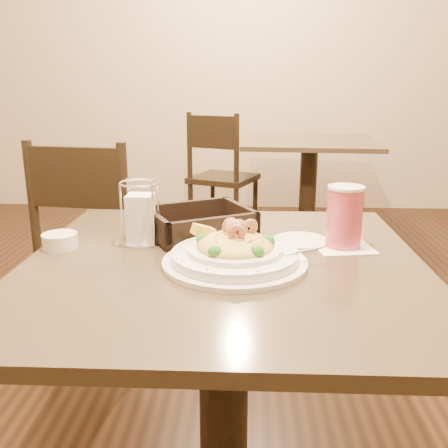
{
  "coord_description": "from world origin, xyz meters",
  "views": [
    {
      "loc": [
        0.05,
        -1.06,
        1.13
      ],
      "look_at": [
        0.0,
        0.02,
        0.82
      ],
      "focal_mm": 40.0,
      "sensor_mm": 36.0,
      "label": 1
    }
  ],
  "objects_px": {
    "background_table": "(309,173)",
    "butter_ramekin": "(60,241)",
    "main_table": "(224,353)",
    "dining_chair_near": "(97,246)",
    "side_plate": "(301,241)",
    "pasta_bowl": "(235,252)",
    "drink_glass": "(344,217)",
    "napkin_caddy": "(141,217)",
    "bread_basket": "(200,226)",
    "dining_chair_far": "(221,173)"
  },
  "relations": [
    {
      "from": "side_plate",
      "to": "drink_glass",
      "type": "bearing_deg",
      "value": -17.24
    },
    {
      "from": "background_table",
      "to": "dining_chair_near",
      "type": "height_order",
      "value": "dining_chair_near"
    },
    {
      "from": "dining_chair_near",
      "to": "pasta_bowl",
      "type": "distance_m",
      "value": 1.05
    },
    {
      "from": "drink_glass",
      "to": "bread_basket",
      "type": "relative_size",
      "value": 0.48
    },
    {
      "from": "napkin_caddy",
      "to": "butter_ramekin",
      "type": "height_order",
      "value": "napkin_caddy"
    },
    {
      "from": "napkin_caddy",
      "to": "butter_ramekin",
      "type": "xyz_separation_m",
      "value": [
        -0.19,
        -0.05,
        -0.05
      ]
    },
    {
      "from": "background_table",
      "to": "side_plate",
      "type": "bearing_deg",
      "value": -97.43
    },
    {
      "from": "bread_basket",
      "to": "napkin_caddy",
      "type": "distance_m",
      "value": 0.16
    },
    {
      "from": "main_table",
      "to": "dining_chair_far",
      "type": "bearing_deg",
      "value": 93.13
    },
    {
      "from": "dining_chair_near",
      "to": "bread_basket",
      "type": "distance_m",
      "value": 0.82
    },
    {
      "from": "main_table",
      "to": "butter_ramekin",
      "type": "xyz_separation_m",
      "value": [
        -0.4,
        0.07,
        0.25
      ]
    },
    {
      "from": "main_table",
      "to": "dining_chair_far",
      "type": "height_order",
      "value": "dining_chair_far"
    },
    {
      "from": "pasta_bowl",
      "to": "napkin_caddy",
      "type": "relative_size",
      "value": 2.23
    },
    {
      "from": "bread_basket",
      "to": "butter_ramekin",
      "type": "xyz_separation_m",
      "value": [
        -0.33,
        -0.13,
        -0.01
      ]
    },
    {
      "from": "background_table",
      "to": "dining_chair_near",
      "type": "xyz_separation_m",
      "value": [
        -1.04,
        -1.64,
        -0.01
      ]
    },
    {
      "from": "main_table",
      "to": "side_plate",
      "type": "height_order",
      "value": "side_plate"
    },
    {
      "from": "main_table",
      "to": "dining_chair_far",
      "type": "distance_m",
      "value": 2.49
    },
    {
      "from": "dining_chair_near",
      "to": "side_plate",
      "type": "height_order",
      "value": "dining_chair_near"
    },
    {
      "from": "pasta_bowl",
      "to": "butter_ramekin",
      "type": "bearing_deg",
      "value": 167.27
    },
    {
      "from": "drink_glass",
      "to": "dining_chair_near",
      "type": "bearing_deg",
      "value": 139.75
    },
    {
      "from": "background_table",
      "to": "napkin_caddy",
      "type": "relative_size",
      "value": 6.16
    },
    {
      "from": "background_table",
      "to": "napkin_caddy",
      "type": "bearing_deg",
      "value": -106.67
    },
    {
      "from": "main_table",
      "to": "bread_basket",
      "type": "distance_m",
      "value": 0.33
    },
    {
      "from": "main_table",
      "to": "butter_ramekin",
      "type": "height_order",
      "value": "butter_ramekin"
    },
    {
      "from": "background_table",
      "to": "butter_ramekin",
      "type": "xyz_separation_m",
      "value": [
        -0.89,
        -2.39,
        0.25
      ]
    },
    {
      "from": "pasta_bowl",
      "to": "drink_glass",
      "type": "xyz_separation_m",
      "value": [
        0.26,
        0.13,
        0.05
      ]
    },
    {
      "from": "dining_chair_near",
      "to": "bread_basket",
      "type": "height_order",
      "value": "dining_chair_near"
    },
    {
      "from": "pasta_bowl",
      "to": "butter_ramekin",
      "type": "distance_m",
      "value": 0.44
    },
    {
      "from": "pasta_bowl",
      "to": "drink_glass",
      "type": "height_order",
      "value": "drink_glass"
    },
    {
      "from": "main_table",
      "to": "pasta_bowl",
      "type": "relative_size",
      "value": 2.56
    },
    {
      "from": "main_table",
      "to": "napkin_caddy",
      "type": "bearing_deg",
      "value": 150.85
    },
    {
      "from": "main_table",
      "to": "bread_basket",
      "type": "bearing_deg",
      "value": 110.36
    },
    {
      "from": "dining_chair_near",
      "to": "pasta_bowl",
      "type": "bearing_deg",
      "value": 132.41
    },
    {
      "from": "dining_chair_near",
      "to": "napkin_caddy",
      "type": "relative_size",
      "value": 5.91
    },
    {
      "from": "drink_glass",
      "to": "bread_basket",
      "type": "height_order",
      "value": "drink_glass"
    },
    {
      "from": "background_table",
      "to": "dining_chair_far",
      "type": "relative_size",
      "value": 1.04
    },
    {
      "from": "main_table",
      "to": "dining_chair_near",
      "type": "bearing_deg",
      "value": 123.97
    },
    {
      "from": "pasta_bowl",
      "to": "bread_basket",
      "type": "bearing_deg",
      "value": 113.71
    },
    {
      "from": "main_table",
      "to": "napkin_caddy",
      "type": "distance_m",
      "value": 0.39
    },
    {
      "from": "side_plate",
      "to": "butter_ramekin",
      "type": "bearing_deg",
      "value": -173.29
    },
    {
      "from": "dining_chair_far",
      "to": "drink_glass",
      "type": "height_order",
      "value": "dining_chair_far"
    },
    {
      "from": "drink_glass",
      "to": "napkin_caddy",
      "type": "bearing_deg",
      "value": 178.74
    },
    {
      "from": "drink_glass",
      "to": "napkin_caddy",
      "type": "relative_size",
      "value": 0.98
    },
    {
      "from": "main_table",
      "to": "side_plate",
      "type": "distance_m",
      "value": 0.33
    },
    {
      "from": "pasta_bowl",
      "to": "drink_glass",
      "type": "distance_m",
      "value": 0.3
    },
    {
      "from": "dining_chair_far",
      "to": "background_table",
      "type": "bearing_deg",
      "value": -160.24
    },
    {
      "from": "pasta_bowl",
      "to": "butter_ramekin",
      "type": "height_order",
      "value": "pasta_bowl"
    },
    {
      "from": "butter_ramekin",
      "to": "bread_basket",
      "type": "bearing_deg",
      "value": 21.18
    },
    {
      "from": "pasta_bowl",
      "to": "bread_basket",
      "type": "height_order",
      "value": "pasta_bowl"
    },
    {
      "from": "dining_chair_near",
      "to": "side_plate",
      "type": "distance_m",
      "value": 1.03
    }
  ]
}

